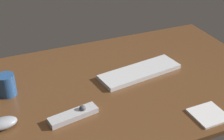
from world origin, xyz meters
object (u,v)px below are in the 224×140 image
Objects in this scene: computer_mouse at (2,123)px; media_remote at (74,115)px; coffee_mug at (7,85)px; notepad at (209,115)px; keyboard at (140,72)px.

media_remote is at bearing -15.23° from computer_mouse.
coffee_mug is 0.74× the size of notepad.
computer_mouse is (-60.37, -13.76, 0.78)cm from keyboard.
coffee_mug is at bearing 72.74° from computer_mouse.
coffee_mug reaches higher than computer_mouse.
computer_mouse is 20.60cm from coffee_mug.
coffee_mug is at bearing 147.30° from notepad.
keyboard is 4.17× the size of coffee_mug.
coffee_mug reaches higher than media_remote.
media_remote reaches higher than notepad.
keyboard is 40.23cm from media_remote.
keyboard is 37.44cm from notepad.
computer_mouse is at bearing -102.02° from coffee_mug.
media_remote is at bearing 158.46° from notepad.
coffee_mug is at bearing 165.25° from keyboard.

